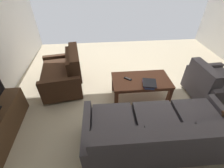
{
  "coord_description": "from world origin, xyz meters",
  "views": [
    {
      "loc": [
        0.83,
        2.5,
        2.21
      ],
      "look_at": [
        0.64,
        0.49,
        0.62
      ],
      "focal_mm": 24.4,
      "sensor_mm": 36.0,
      "label": 1
    }
  ],
  "objects_px": {
    "loveseat_near": "(64,73)",
    "armchair_side": "(211,85)",
    "coffee_table": "(141,82)",
    "sofa_main": "(158,133)",
    "tv_remote": "(128,79)",
    "book_stack": "(149,84)"
  },
  "relations": [
    {
      "from": "loveseat_near",
      "to": "armchair_side",
      "type": "height_order",
      "value": "loveseat_near"
    },
    {
      "from": "armchair_side",
      "to": "coffee_table",
      "type": "bearing_deg",
      "value": -6.3
    },
    {
      "from": "sofa_main",
      "to": "armchair_side",
      "type": "xyz_separation_m",
      "value": [
        -1.42,
        -0.98,
        -0.01
      ]
    },
    {
      "from": "coffee_table",
      "to": "armchair_side",
      "type": "xyz_separation_m",
      "value": [
        -1.39,
        0.15,
        -0.05
      ]
    },
    {
      "from": "armchair_side",
      "to": "tv_remote",
      "type": "relative_size",
      "value": 6.2
    },
    {
      "from": "armchair_side",
      "to": "book_stack",
      "type": "height_order",
      "value": "armchair_side"
    },
    {
      "from": "coffee_table",
      "to": "sofa_main",
      "type": "bearing_deg",
      "value": 88.65
    },
    {
      "from": "coffee_table",
      "to": "book_stack",
      "type": "bearing_deg",
      "value": 115.52
    },
    {
      "from": "loveseat_near",
      "to": "tv_remote",
      "type": "distance_m",
      "value": 1.39
    },
    {
      "from": "sofa_main",
      "to": "loveseat_near",
      "type": "bearing_deg",
      "value": -46.68
    },
    {
      "from": "book_stack",
      "to": "tv_remote",
      "type": "distance_m",
      "value": 0.42
    },
    {
      "from": "sofa_main",
      "to": "tv_remote",
      "type": "height_order",
      "value": "sofa_main"
    },
    {
      "from": "armchair_side",
      "to": "book_stack",
      "type": "xyz_separation_m",
      "value": [
        1.3,
        0.05,
        0.15
      ]
    },
    {
      "from": "loveseat_near",
      "to": "coffee_table",
      "type": "xyz_separation_m",
      "value": [
        -1.56,
        0.5,
        0.03
      ]
    },
    {
      "from": "sofa_main",
      "to": "coffee_table",
      "type": "xyz_separation_m",
      "value": [
        -0.03,
        -1.13,
        0.04
      ]
    },
    {
      "from": "loveseat_near",
      "to": "coffee_table",
      "type": "relative_size",
      "value": 1.08
    },
    {
      "from": "coffee_table",
      "to": "book_stack",
      "type": "distance_m",
      "value": 0.25
    },
    {
      "from": "sofa_main",
      "to": "book_stack",
      "type": "height_order",
      "value": "sofa_main"
    },
    {
      "from": "coffee_table",
      "to": "book_stack",
      "type": "relative_size",
      "value": 3.58
    },
    {
      "from": "sofa_main",
      "to": "tv_remote",
      "type": "bearing_deg",
      "value": -78.7
    },
    {
      "from": "loveseat_near",
      "to": "tv_remote",
      "type": "relative_size",
      "value": 7.98
    },
    {
      "from": "tv_remote",
      "to": "book_stack",
      "type": "bearing_deg",
      "value": 146.69
    }
  ]
}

